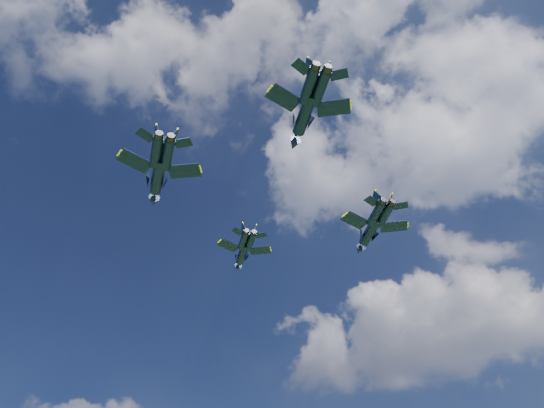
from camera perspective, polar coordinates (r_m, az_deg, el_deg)
The scene contains 4 objects.
jet_lead at distance 102.91m, azimuth -3.24°, elevation -5.43°, with size 11.74×12.18×3.26m.
jet_left at distance 90.00m, azimuth -12.19°, elevation 2.78°, with size 15.72×15.72×4.28m.
jet_right at distance 97.43m, azimuth 10.43°, elevation -3.00°, with size 13.82×14.61×3.87m.
jet_slot at distance 79.34m, azimuth 3.43°, elevation 9.36°, with size 14.21×14.90×3.96m.
Camera 1 is at (26.74, -59.61, 3.42)m, focal length 35.00 mm.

